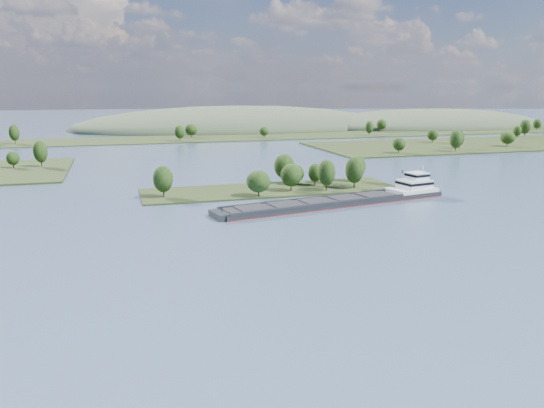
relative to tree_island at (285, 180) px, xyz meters
name	(u,v)px	position (x,y,z in m)	size (l,w,h in m)	color
ground	(331,228)	(-5.17, -59.06, -3.93)	(1800.00, 1800.00, 0.00)	#3C4E68
tree_island	(285,180)	(0.00, 0.00, 0.00)	(100.00, 33.07, 13.76)	black
right_bank	(530,142)	(226.02, 120.43, -2.96)	(320.00, 90.00, 15.25)	black
back_shoreline	(200,138)	(1.90, 220.64, -3.27)	(900.00, 60.00, 14.87)	black
hill_east	(431,126)	(254.83, 290.94, -3.93)	(260.00, 140.00, 36.00)	#374630
hill_west	(237,128)	(54.83, 320.94, -3.93)	(320.00, 160.00, 44.00)	#374630
cargo_barge	(350,199)	(14.43, -29.41, -2.43)	(88.65, 26.33, 11.93)	black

